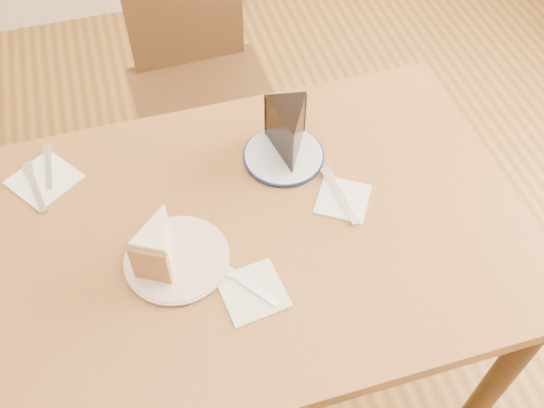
# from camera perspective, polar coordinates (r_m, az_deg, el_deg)

# --- Properties ---
(ground) EXTENTS (4.00, 4.00, 0.00)m
(ground) POSITION_cam_1_polar(r_m,az_deg,el_deg) (1.97, -1.34, -15.06)
(ground) COLOR #553716
(ground) RESTS_ON ground
(table) EXTENTS (1.20, 0.80, 0.75)m
(table) POSITION_cam_1_polar(r_m,az_deg,el_deg) (1.39, -1.84, -4.60)
(table) COLOR brown
(table) RESTS_ON ground
(chair_far) EXTENTS (0.45, 0.45, 0.89)m
(chair_far) POSITION_cam_1_polar(r_m,az_deg,el_deg) (2.02, -6.78, 11.05)
(chair_far) COLOR black
(chair_far) RESTS_ON ground
(plate_cream) EXTENTS (0.21, 0.21, 0.01)m
(plate_cream) POSITION_cam_1_polar(r_m,az_deg,el_deg) (1.27, -8.92, -5.13)
(plate_cream) COLOR silver
(plate_cream) RESTS_ON table
(plate_navy) EXTENTS (0.18, 0.18, 0.01)m
(plate_navy) POSITION_cam_1_polar(r_m,az_deg,el_deg) (1.43, 1.10, 4.57)
(plate_navy) COLOR white
(plate_navy) RESTS_ON table
(carrot_cake) EXTENTS (0.12, 0.13, 0.09)m
(carrot_cake) POSITION_cam_1_polar(r_m,az_deg,el_deg) (1.23, -10.46, -3.53)
(carrot_cake) COLOR beige
(carrot_cake) RESTS_ON plate_cream
(chocolate_cake) EXTENTS (0.12, 0.15, 0.11)m
(chocolate_cake) POSITION_cam_1_polar(r_m,az_deg,el_deg) (1.39, 1.61, 6.45)
(chocolate_cake) COLOR black
(chocolate_cake) RESTS_ON plate_navy
(napkin_cream) EXTENTS (0.14, 0.14, 0.00)m
(napkin_cream) POSITION_cam_1_polar(r_m,az_deg,el_deg) (1.22, -1.80, -8.27)
(napkin_cream) COLOR white
(napkin_cream) RESTS_ON table
(napkin_navy) EXTENTS (0.15, 0.15, 0.00)m
(napkin_navy) POSITION_cam_1_polar(r_m,az_deg,el_deg) (1.36, 6.69, 0.47)
(napkin_navy) COLOR white
(napkin_navy) RESTS_ON table
(napkin_spare) EXTENTS (0.18, 0.18, 0.00)m
(napkin_spare) POSITION_cam_1_polar(r_m,az_deg,el_deg) (1.48, -20.65, 2.18)
(napkin_spare) COLOR white
(napkin_spare) RESTS_ON table
(fork_cream) EXTENTS (0.10, 0.12, 0.00)m
(fork_cream) POSITION_cam_1_polar(r_m,az_deg,el_deg) (1.22, -2.09, -7.72)
(fork_cream) COLOR silver
(fork_cream) RESTS_ON napkin_cream
(knife_navy) EXTENTS (0.03, 0.17, 0.00)m
(knife_navy) POSITION_cam_1_polar(r_m,az_deg,el_deg) (1.36, 6.43, 0.80)
(knife_navy) COLOR silver
(knife_navy) RESTS_ON napkin_navy
(fork_spare) EXTENTS (0.02, 0.14, 0.00)m
(fork_spare) POSITION_cam_1_polar(r_m,az_deg,el_deg) (1.50, -20.29, 3.29)
(fork_spare) COLOR silver
(fork_spare) RESTS_ON napkin_spare
(knife_spare) EXTENTS (0.05, 0.16, 0.00)m
(knife_spare) POSITION_cam_1_polar(r_m,az_deg,el_deg) (1.47, -21.41, 1.50)
(knife_spare) COLOR silver
(knife_spare) RESTS_ON napkin_spare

